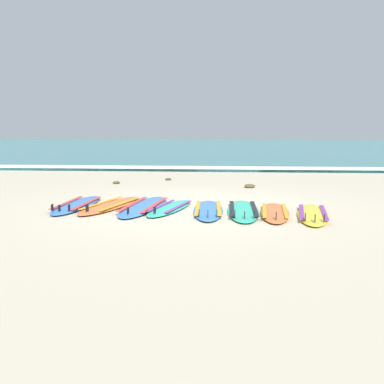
{
  "coord_description": "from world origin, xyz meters",
  "views": [
    {
      "loc": [
        0.69,
        -8.52,
        1.49
      ],
      "look_at": [
        -0.04,
        0.36,
        0.25
      ],
      "focal_mm": 41.41,
      "sensor_mm": 36.0,
      "label": 1
    }
  ],
  "objects_px": {
    "surfboard_3": "(170,208)",
    "surfboard_1": "(111,205)",
    "surfboard_0": "(77,205)",
    "surfboard_7": "(313,214)",
    "surfboard_5": "(243,210)",
    "surfboard_6": "(275,212)",
    "surfboard_4": "(208,210)",
    "surfboard_2": "(144,206)"
  },
  "relations": [
    {
      "from": "surfboard_5",
      "to": "surfboard_6",
      "type": "xyz_separation_m",
      "value": [
        0.56,
        -0.14,
        -0.0
      ]
    },
    {
      "from": "surfboard_4",
      "to": "surfboard_5",
      "type": "relative_size",
      "value": 0.96
    },
    {
      "from": "surfboard_1",
      "to": "surfboard_6",
      "type": "distance_m",
      "value": 3.16
    },
    {
      "from": "surfboard_2",
      "to": "surfboard_5",
      "type": "distance_m",
      "value": 1.93
    },
    {
      "from": "surfboard_4",
      "to": "surfboard_6",
      "type": "relative_size",
      "value": 1.07
    },
    {
      "from": "surfboard_0",
      "to": "surfboard_6",
      "type": "relative_size",
      "value": 1.12
    },
    {
      "from": "surfboard_0",
      "to": "surfboard_3",
      "type": "relative_size",
      "value": 1.13
    },
    {
      "from": "surfboard_2",
      "to": "surfboard_5",
      "type": "height_order",
      "value": "same"
    },
    {
      "from": "surfboard_4",
      "to": "surfboard_5",
      "type": "bearing_deg",
      "value": -0.7
    },
    {
      "from": "surfboard_1",
      "to": "surfboard_3",
      "type": "distance_m",
      "value": 1.21
    },
    {
      "from": "surfboard_1",
      "to": "surfboard_3",
      "type": "relative_size",
      "value": 1.17
    },
    {
      "from": "surfboard_2",
      "to": "surfboard_4",
      "type": "bearing_deg",
      "value": -13.47
    },
    {
      "from": "surfboard_4",
      "to": "surfboard_7",
      "type": "relative_size",
      "value": 1.01
    },
    {
      "from": "surfboard_3",
      "to": "surfboard_5",
      "type": "bearing_deg",
      "value": -6.75
    },
    {
      "from": "surfboard_3",
      "to": "surfboard_1",
      "type": "bearing_deg",
      "value": 170.13
    },
    {
      "from": "surfboard_0",
      "to": "surfboard_6",
      "type": "distance_m",
      "value": 3.85
    },
    {
      "from": "surfboard_2",
      "to": "surfboard_3",
      "type": "height_order",
      "value": "same"
    },
    {
      "from": "surfboard_0",
      "to": "surfboard_4",
      "type": "distance_m",
      "value": 2.64
    },
    {
      "from": "surfboard_2",
      "to": "surfboard_7",
      "type": "relative_size",
      "value": 1.18
    },
    {
      "from": "surfboard_4",
      "to": "surfboard_2",
      "type": "bearing_deg",
      "value": 166.53
    },
    {
      "from": "surfboard_3",
      "to": "surfboard_7",
      "type": "relative_size",
      "value": 0.94
    },
    {
      "from": "surfboard_4",
      "to": "surfboard_7",
      "type": "height_order",
      "value": "same"
    },
    {
      "from": "surfboard_3",
      "to": "surfboard_7",
      "type": "bearing_deg",
      "value": -9.55
    },
    {
      "from": "surfboard_6",
      "to": "surfboard_4",
      "type": "bearing_deg",
      "value": 172.77
    },
    {
      "from": "surfboard_1",
      "to": "surfboard_3",
      "type": "height_order",
      "value": "same"
    },
    {
      "from": "surfboard_5",
      "to": "surfboard_0",
      "type": "bearing_deg",
      "value": 173.54
    },
    {
      "from": "surfboard_0",
      "to": "surfboard_2",
      "type": "xyz_separation_m",
      "value": [
        1.35,
        -0.06,
        -0.0
      ]
    },
    {
      "from": "surfboard_3",
      "to": "surfboard_5",
      "type": "distance_m",
      "value": 1.38
    },
    {
      "from": "surfboard_0",
      "to": "surfboard_7",
      "type": "height_order",
      "value": "same"
    },
    {
      "from": "surfboard_0",
      "to": "surfboard_4",
      "type": "relative_size",
      "value": 1.05
    },
    {
      "from": "surfboard_5",
      "to": "surfboard_6",
      "type": "bearing_deg",
      "value": -14.45
    },
    {
      "from": "surfboard_0",
      "to": "surfboard_1",
      "type": "relative_size",
      "value": 0.97
    },
    {
      "from": "surfboard_1",
      "to": "surfboard_6",
      "type": "bearing_deg",
      "value": -9.34
    },
    {
      "from": "surfboard_6",
      "to": "surfboard_7",
      "type": "relative_size",
      "value": 0.95
    },
    {
      "from": "surfboard_7",
      "to": "surfboard_5",
      "type": "bearing_deg",
      "value": 167.31
    },
    {
      "from": "surfboard_0",
      "to": "surfboard_7",
      "type": "xyz_separation_m",
      "value": [
        4.46,
        -0.64,
        0.0
      ]
    },
    {
      "from": "surfboard_1",
      "to": "surfboard_3",
      "type": "bearing_deg",
      "value": -9.87
    },
    {
      "from": "surfboard_4",
      "to": "surfboard_5",
      "type": "height_order",
      "value": "same"
    },
    {
      "from": "surfboard_7",
      "to": "surfboard_2",
      "type": "bearing_deg",
      "value": 169.4
    },
    {
      "from": "surfboard_1",
      "to": "surfboard_4",
      "type": "distance_m",
      "value": 1.96
    },
    {
      "from": "surfboard_1",
      "to": "surfboard_4",
      "type": "xyz_separation_m",
      "value": [
        1.92,
        -0.36,
        0.0
      ]
    },
    {
      "from": "surfboard_4",
      "to": "surfboard_6",
      "type": "xyz_separation_m",
      "value": [
        1.2,
        -0.15,
        -0.0
      ]
    }
  ]
}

